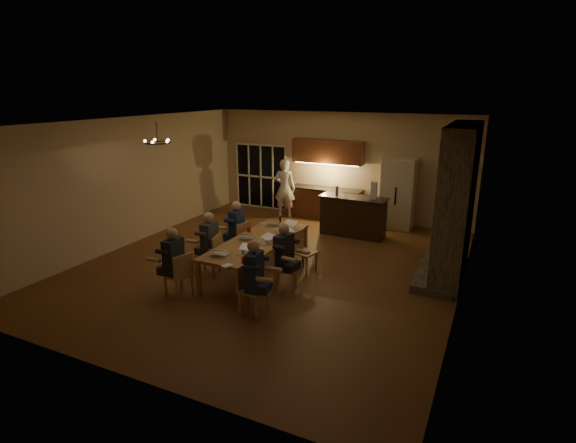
{
  "coord_description": "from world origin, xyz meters",
  "views": [
    {
      "loc": [
        4.41,
        -8.41,
        3.87
      ],
      "look_at": [
        0.27,
        0.3,
        1.0
      ],
      "focal_mm": 28.0,
      "sensor_mm": 36.0,
      "label": 1
    }
  ],
  "objects_px": {
    "person_right_near": "(254,277)",
    "bar_bottle": "(337,190)",
    "chair_left_mid": "(208,255)",
    "chair_right_near": "(253,290)",
    "chair_right_far": "(305,252)",
    "chair_right_mid": "(286,268)",
    "laptop_f": "(288,224)",
    "laptop_b": "(246,249)",
    "standing_person": "(285,188)",
    "person_left_near": "(174,262)",
    "plate_near": "(258,250)",
    "person_left_mid": "(210,243)",
    "person_left_far": "(237,230)",
    "mug_mid": "(277,231)",
    "person_right_mid": "(284,257)",
    "can_silver": "(243,249)",
    "redcup_mid": "(249,229)",
    "can_cola": "(280,220)",
    "refrigerator": "(398,194)",
    "plate_far": "(290,232)",
    "laptop_d": "(264,238)",
    "laptop_c": "(247,233)",
    "bar_island": "(353,216)",
    "laptop_a": "(220,249)",
    "chair_left_near": "(178,274)",
    "chair_left_far": "(237,240)",
    "chandelier": "(158,143)",
    "mug_back": "(261,225)",
    "mug_front": "(244,245)",
    "dining_table": "(258,257)",
    "bar_blender": "(374,191)",
    "plate_left": "(222,252)",
    "redcup_near": "(244,260)"
  },
  "relations": [
    {
      "from": "person_right_near",
      "to": "bar_bottle",
      "type": "distance_m",
      "value": 5.11
    },
    {
      "from": "chair_left_mid",
      "to": "chair_right_near",
      "type": "xyz_separation_m",
      "value": [
        1.74,
        -1.11,
        0.0
      ]
    },
    {
      "from": "chair_left_mid",
      "to": "chair_right_far",
      "type": "distance_m",
      "value": 2.08
    },
    {
      "from": "chair_right_mid",
      "to": "laptop_f",
      "type": "height_order",
      "value": "laptop_f"
    },
    {
      "from": "chair_right_mid",
      "to": "laptop_b",
      "type": "relative_size",
      "value": 2.78
    },
    {
      "from": "chair_right_far",
      "to": "standing_person",
      "type": "distance_m",
      "value": 4.4
    },
    {
      "from": "person_left_near",
      "to": "plate_near",
      "type": "distance_m",
      "value": 1.64
    },
    {
      "from": "standing_person",
      "to": "chair_left_mid",
      "type": "bearing_deg",
      "value": 87.34
    },
    {
      "from": "person_left_near",
      "to": "laptop_b",
      "type": "bearing_deg",
      "value": 122.77
    },
    {
      "from": "person_left_mid",
      "to": "person_left_far",
      "type": "relative_size",
      "value": 1.0
    },
    {
      "from": "mug_mid",
      "to": "plate_near",
      "type": "relative_size",
      "value": 0.37
    },
    {
      "from": "person_right_mid",
      "to": "can_silver",
      "type": "relative_size",
      "value": 11.5
    },
    {
      "from": "redcup_mid",
      "to": "can_cola",
      "type": "relative_size",
      "value": 1.0
    },
    {
      "from": "refrigerator",
      "to": "plate_far",
      "type": "bearing_deg",
      "value": -112.68
    },
    {
      "from": "laptop_b",
      "to": "laptop_d",
      "type": "distance_m",
      "value": 0.76
    },
    {
      "from": "refrigerator",
      "to": "laptop_d",
      "type": "bearing_deg",
      "value": -110.33
    },
    {
      "from": "can_silver",
      "to": "person_left_near",
      "type": "bearing_deg",
      "value": -138.17
    },
    {
      "from": "laptop_c",
      "to": "person_left_far",
      "type": "bearing_deg",
      "value": -68.29
    },
    {
      "from": "bar_island",
      "to": "person_right_mid",
      "type": "bearing_deg",
      "value": -89.72
    },
    {
      "from": "chair_right_far",
      "to": "person_left_near",
      "type": "height_order",
      "value": "person_left_near"
    },
    {
      "from": "chair_right_near",
      "to": "can_cola",
      "type": "bearing_deg",
      "value": 21.23
    },
    {
      "from": "standing_person",
      "to": "laptop_a",
      "type": "distance_m",
      "value": 5.44
    },
    {
      "from": "standing_person",
      "to": "chair_left_near",
      "type": "bearing_deg",
      "value": 87.09
    },
    {
      "from": "chair_left_far",
      "to": "bar_bottle",
      "type": "relative_size",
      "value": 3.71
    },
    {
      "from": "bar_island",
      "to": "chandelier",
      "type": "height_order",
      "value": "chandelier"
    },
    {
      "from": "plate_far",
      "to": "chair_right_mid",
      "type": "bearing_deg",
      "value": -67.92
    },
    {
      "from": "bar_island",
      "to": "mug_back",
      "type": "height_order",
      "value": "bar_island"
    },
    {
      "from": "laptop_c",
      "to": "bar_bottle",
      "type": "distance_m",
      "value": 3.56
    },
    {
      "from": "chair_left_mid",
      "to": "mug_front",
      "type": "height_order",
      "value": "chair_left_mid"
    },
    {
      "from": "chair_right_far",
      "to": "mug_mid",
      "type": "distance_m",
      "value": 0.82
    },
    {
      "from": "can_cola",
      "to": "plate_near",
      "type": "bearing_deg",
      "value": -76.35
    },
    {
      "from": "chair_left_near",
      "to": "laptop_f",
      "type": "height_order",
      "value": "laptop_f"
    },
    {
      "from": "laptop_a",
      "to": "chair_left_near",
      "type": "bearing_deg",
      "value": 39.26
    },
    {
      "from": "chair_right_mid",
      "to": "laptop_d",
      "type": "distance_m",
      "value": 0.87
    },
    {
      "from": "person_left_near",
      "to": "mug_front",
      "type": "relative_size",
      "value": 13.8
    },
    {
      "from": "plate_far",
      "to": "dining_table",
      "type": "bearing_deg",
      "value": -114.94
    },
    {
      "from": "chair_left_near",
      "to": "plate_near",
      "type": "xyz_separation_m",
      "value": [
        1.16,
        1.07,
        0.31
      ]
    },
    {
      "from": "redcup_mid",
      "to": "bar_blender",
      "type": "xyz_separation_m",
      "value": [
        2.05,
        2.95,
        0.5
      ]
    },
    {
      "from": "person_right_near",
      "to": "mug_back",
      "type": "height_order",
      "value": "person_right_near"
    },
    {
      "from": "mug_back",
      "to": "redcup_mid",
      "type": "bearing_deg",
      "value": -97.97
    },
    {
      "from": "can_silver",
      "to": "mug_mid",
      "type": "bearing_deg",
      "value": 87.95
    },
    {
      "from": "redcup_mid",
      "to": "plate_left",
      "type": "height_order",
      "value": "redcup_mid"
    },
    {
      "from": "bar_island",
      "to": "bar_bottle",
      "type": "bearing_deg",
      "value": 175.74
    },
    {
      "from": "person_left_near",
      "to": "can_cola",
      "type": "relative_size",
      "value": 11.5
    },
    {
      "from": "redcup_mid",
      "to": "person_left_mid",
      "type": "bearing_deg",
      "value": -117.14
    },
    {
      "from": "standing_person",
      "to": "can_cola",
      "type": "height_order",
      "value": "standing_person"
    },
    {
      "from": "mug_front",
      "to": "plate_left",
      "type": "height_order",
      "value": "mug_front"
    },
    {
      "from": "laptop_a",
      "to": "laptop_c",
      "type": "relative_size",
      "value": 1.0
    },
    {
      "from": "chair_right_mid",
      "to": "redcup_near",
      "type": "height_order",
      "value": "chair_right_mid"
    },
    {
      "from": "laptop_b",
      "to": "bar_blender",
      "type": "relative_size",
      "value": 0.7
    }
  ]
}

